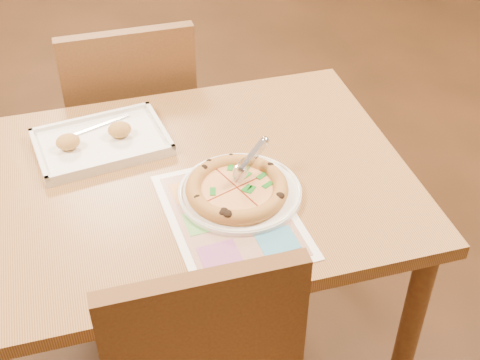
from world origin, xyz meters
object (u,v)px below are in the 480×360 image
object	(u,v)px
plate	(240,193)
chair_far	(131,109)
dining_table	(162,207)
pizza	(237,189)
pizza_cutter	(250,160)
menu	(232,215)
appetizer_tray	(100,143)

from	to	relation	value
plate	chair_far	bearing A→B (deg)	104.81
dining_table	chair_far	size ratio (longest dim) A/B	2.77
dining_table	chair_far	world-z (taller)	chair_far
pizza	pizza_cutter	distance (m)	0.08
pizza_cutter	menu	bearing A→B (deg)	-162.91
chair_far	pizza	bearing A→B (deg)	103.94
pizza_cutter	menu	size ratio (longest dim) A/B	0.27
dining_table	menu	size ratio (longest dim) A/B	3.07
pizza_cutter	dining_table	bearing A→B (deg)	126.26
dining_table	pizza	size ratio (longest dim) A/B	5.05
pizza_cutter	appetizer_tray	distance (m)	0.45
appetizer_tray	menu	bearing A→B (deg)	-53.67
pizza_cutter	appetizer_tray	bearing A→B (deg)	106.04
dining_table	appetizer_tray	xyz separation A→B (m)	(-0.13, 0.20, 0.10)
chair_far	menu	size ratio (longest dim) A/B	1.11
appetizer_tray	plate	bearing A→B (deg)	-44.00
dining_table	plate	size ratio (longest dim) A/B	4.19
menu	chair_far	bearing A→B (deg)	100.68
pizza	menu	size ratio (longest dim) A/B	0.61
chair_far	pizza_cutter	size ratio (longest dim) A/B	4.17
plate	menu	world-z (taller)	plate
dining_table	menu	distance (m)	0.24
pizza_cutter	plate	bearing A→B (deg)	-171.99
dining_table	pizza_cutter	size ratio (longest dim) A/B	11.53
dining_table	appetizer_tray	distance (m)	0.26
menu	dining_table	bearing A→B (deg)	130.20
plate	appetizer_tray	distance (m)	0.44
dining_table	appetizer_tray	size ratio (longest dim) A/B	3.41
pizza_cutter	appetizer_tray	size ratio (longest dim) A/B	0.30
menu	plate	bearing A→B (deg)	59.40
pizza_cutter	appetizer_tray	xyz separation A→B (m)	(-0.35, 0.27, -0.07)
pizza_cutter	menu	distance (m)	0.15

